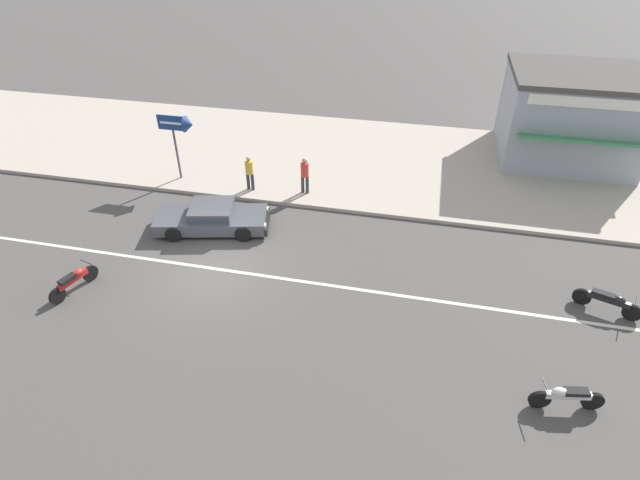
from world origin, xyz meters
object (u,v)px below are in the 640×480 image
object	(u,v)px
motorcycle_2	(567,397)
pedestrian_mid_kerb	(305,173)
pedestrian_near_clock	(249,171)
motorcycle_0	(609,301)
motorcycle_1	(74,281)
sedan_dark_grey_1	(212,217)
arrow_signboard	(184,127)
shopfront_corner_warung	(570,115)

from	to	relation	value
motorcycle_2	pedestrian_mid_kerb	bearing A→B (deg)	134.77
motorcycle_2	pedestrian_near_clock	world-z (taller)	pedestrian_near_clock
motorcycle_0	motorcycle_1	bearing A→B (deg)	-170.67
sedan_dark_grey_1	motorcycle_1	xyz separation A→B (m)	(-2.96, -4.49, -0.11)
arrow_signboard	pedestrian_near_clock	world-z (taller)	arrow_signboard
pedestrian_mid_kerb	motorcycle_1	bearing A→B (deg)	-126.65
arrow_signboard	pedestrian_mid_kerb	bearing A→B (deg)	-0.82
pedestrian_mid_kerb	shopfront_corner_warung	size ratio (longest dim) A/B	0.26
motorcycle_2	arrow_signboard	distance (m)	17.23
motorcycle_0	motorcycle_1	xyz separation A→B (m)	(-16.80, -2.76, -0.00)
sedan_dark_grey_1	motorcycle_0	bearing A→B (deg)	-7.11
sedan_dark_grey_1	motorcycle_2	bearing A→B (deg)	-25.97
arrow_signboard	motorcycle_0	bearing A→B (deg)	-17.53
pedestrian_near_clock	pedestrian_mid_kerb	xyz separation A→B (m)	(2.39, 0.23, 0.04)
motorcycle_0	pedestrian_near_clock	size ratio (longest dim) A/B	1.23
arrow_signboard	pedestrian_near_clock	xyz separation A→B (m)	(2.90, -0.31, -1.60)
motorcycle_1	motorcycle_2	xyz separation A→B (m)	(14.91, -1.33, 0.00)
sedan_dark_grey_1	motorcycle_1	distance (m)	5.38
motorcycle_1	shopfront_corner_warung	size ratio (longest dim) A/B	0.29
motorcycle_1	shopfront_corner_warung	bearing A→B (deg)	39.76
motorcycle_1	sedan_dark_grey_1	bearing A→B (deg)	56.56
motorcycle_2	arrow_signboard	bearing A→B (deg)	147.29
sedan_dark_grey_1	motorcycle_0	distance (m)	13.95
pedestrian_near_clock	motorcycle_2	bearing A→B (deg)	-37.87
motorcycle_0	motorcycle_2	distance (m)	4.51
arrow_signboard	sedan_dark_grey_1	bearing A→B (deg)	-54.54
pedestrian_near_clock	arrow_signboard	bearing A→B (deg)	173.91
motorcycle_0	motorcycle_1	world-z (taller)	same
motorcycle_1	pedestrian_mid_kerb	size ratio (longest dim) A/B	1.12
motorcycle_0	pedestrian_mid_kerb	distance (m)	12.11
motorcycle_0	motorcycle_2	bearing A→B (deg)	-114.83
motorcycle_0	arrow_signboard	world-z (taller)	arrow_signboard
shopfront_corner_warung	sedan_dark_grey_1	bearing A→B (deg)	-145.42
pedestrian_near_clock	motorcycle_1	bearing A→B (deg)	-114.33
motorcycle_1	pedestrian_near_clock	size ratio (longest dim) A/B	1.17
sedan_dark_grey_1	pedestrian_mid_kerb	xyz separation A→B (m)	(2.86, 3.34, 0.56)
sedan_dark_grey_1	shopfront_corner_warung	world-z (taller)	shopfront_corner_warung
sedan_dark_grey_1	pedestrian_near_clock	xyz separation A→B (m)	(0.47, 3.11, 0.52)
shopfront_corner_warung	motorcycle_2	bearing A→B (deg)	-98.19
motorcycle_2	arrow_signboard	world-z (taller)	arrow_signboard
arrow_signboard	motorcycle_1	bearing A→B (deg)	-93.83
motorcycle_0	shopfront_corner_warung	distance (m)	11.65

